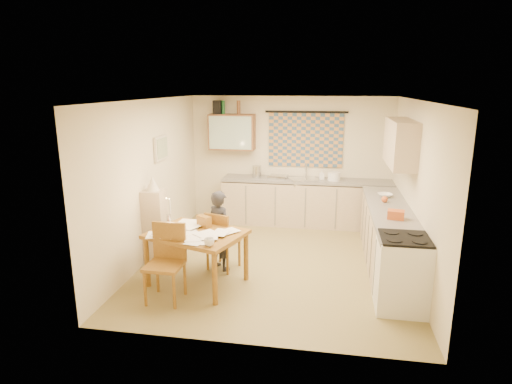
% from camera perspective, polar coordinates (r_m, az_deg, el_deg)
% --- Properties ---
extents(floor, '(4.00, 4.50, 0.02)m').
position_cam_1_polar(floor, '(6.84, 2.63, -9.34)').
color(floor, olive).
rests_on(floor, ground).
extents(ceiling, '(4.00, 4.50, 0.02)m').
position_cam_1_polar(ceiling, '(6.28, 2.89, 12.26)').
color(ceiling, white).
rests_on(ceiling, floor).
extents(wall_back, '(4.00, 0.02, 2.50)m').
position_cam_1_polar(wall_back, '(8.65, 4.58, 4.35)').
color(wall_back, beige).
rests_on(wall_back, floor).
extents(wall_front, '(4.00, 0.02, 2.50)m').
position_cam_1_polar(wall_front, '(4.30, -0.93, -5.77)').
color(wall_front, beige).
rests_on(wall_front, floor).
extents(wall_left, '(0.02, 4.50, 2.50)m').
position_cam_1_polar(wall_left, '(6.97, -13.89, 1.60)').
color(wall_left, beige).
rests_on(wall_left, floor).
extents(wall_right, '(0.02, 4.50, 2.50)m').
position_cam_1_polar(wall_right, '(6.52, 20.56, 0.26)').
color(wall_right, beige).
rests_on(wall_right, floor).
extents(window_blind, '(1.45, 0.03, 1.05)m').
position_cam_1_polar(window_blind, '(8.53, 6.63, 6.88)').
color(window_blind, '#345372').
rests_on(window_blind, wall_back).
extents(curtain_rod, '(1.60, 0.04, 0.04)m').
position_cam_1_polar(curtain_rod, '(8.46, 6.73, 10.56)').
color(curtain_rod, black).
rests_on(curtain_rod, wall_back).
extents(wall_cabinet, '(0.90, 0.34, 0.70)m').
position_cam_1_polar(wall_cabinet, '(8.57, -3.21, 8.00)').
color(wall_cabinet, brown).
rests_on(wall_cabinet, wall_back).
extents(wall_cabinet_glass, '(0.84, 0.02, 0.64)m').
position_cam_1_polar(wall_cabinet_glass, '(8.41, -3.47, 7.88)').
color(wall_cabinet_glass, '#99B2A5').
rests_on(wall_cabinet_glass, wall_back).
extents(upper_cabinet_right, '(0.34, 1.30, 0.70)m').
position_cam_1_polar(upper_cabinet_right, '(6.92, 18.70, 6.23)').
color(upper_cabinet_right, tan).
rests_on(upper_cabinet_right, wall_right).
extents(framed_print, '(0.04, 0.50, 0.40)m').
position_cam_1_polar(framed_print, '(7.24, -12.56, 5.75)').
color(framed_print, beige).
rests_on(framed_print, wall_left).
extents(print_canvas, '(0.01, 0.42, 0.32)m').
position_cam_1_polar(print_canvas, '(7.23, -12.37, 5.75)').
color(print_canvas, beige).
rests_on(print_canvas, wall_left).
extents(counter_back, '(3.30, 0.62, 0.92)m').
position_cam_1_polar(counter_back, '(8.50, 6.69, -1.40)').
color(counter_back, tan).
rests_on(counter_back, floor).
extents(counter_right, '(0.62, 2.95, 0.92)m').
position_cam_1_polar(counter_right, '(6.76, 17.28, -6.07)').
color(counter_right, tan).
rests_on(counter_right, floor).
extents(stove, '(0.61, 0.61, 0.94)m').
position_cam_1_polar(stove, '(5.62, 18.87, -10.20)').
color(stove, white).
rests_on(stove, floor).
extents(sink, '(0.68, 0.62, 0.10)m').
position_cam_1_polar(sink, '(8.40, 6.41, 1.43)').
color(sink, silver).
rests_on(sink, counter_back).
extents(tap, '(0.04, 0.04, 0.28)m').
position_cam_1_polar(tap, '(8.53, 6.71, 2.87)').
color(tap, silver).
rests_on(tap, counter_back).
extents(dish_rack, '(0.39, 0.34, 0.06)m').
position_cam_1_polar(dish_rack, '(8.42, 2.97, 2.03)').
color(dish_rack, silver).
rests_on(dish_rack, counter_back).
extents(kettle, '(0.22, 0.22, 0.24)m').
position_cam_1_polar(kettle, '(8.46, 0.11, 2.73)').
color(kettle, silver).
rests_on(kettle, counter_back).
extents(mixing_bowl, '(0.31, 0.31, 0.16)m').
position_cam_1_polar(mixing_bowl, '(8.36, 10.36, 2.08)').
color(mixing_bowl, white).
rests_on(mixing_bowl, counter_back).
extents(soap_bottle, '(0.14, 0.14, 0.18)m').
position_cam_1_polar(soap_bottle, '(8.41, 8.75, 2.29)').
color(soap_bottle, white).
rests_on(soap_bottle, counter_back).
extents(bowl, '(0.34, 0.34, 0.06)m').
position_cam_1_polar(bowl, '(7.33, 16.83, -0.41)').
color(bowl, white).
rests_on(bowl, counter_right).
extents(orange_bag, '(0.24, 0.20, 0.12)m').
position_cam_1_polar(orange_bag, '(6.18, 18.15, -2.89)').
color(orange_bag, '#C45724').
rests_on(orange_bag, counter_right).
extents(fruit_orange, '(0.10, 0.10, 0.10)m').
position_cam_1_polar(fruit_orange, '(6.98, 16.77, -0.93)').
color(fruit_orange, '#C45724').
rests_on(fruit_orange, counter_right).
extents(speaker, '(0.18, 0.21, 0.26)m').
position_cam_1_polar(speaker, '(8.60, -5.15, 11.19)').
color(speaker, black).
rests_on(speaker, wall_cabinet).
extents(bottle_green, '(0.08, 0.08, 0.26)m').
position_cam_1_polar(bottle_green, '(8.58, -4.40, 11.20)').
color(bottle_green, '#195926').
rests_on(bottle_green, wall_cabinet).
extents(bottle_brown, '(0.08, 0.08, 0.26)m').
position_cam_1_polar(bottle_brown, '(8.51, -2.34, 11.21)').
color(bottle_brown, brown).
rests_on(bottle_brown, wall_cabinet).
extents(dining_table, '(1.45, 1.26, 0.75)m').
position_cam_1_polar(dining_table, '(6.06, -7.83, -8.66)').
color(dining_table, brown).
rests_on(dining_table, floor).
extents(chair_far, '(0.51, 0.51, 0.90)m').
position_cam_1_polar(chair_far, '(6.52, -4.43, -7.85)').
color(chair_far, brown).
rests_on(chair_far, floor).
extents(chair_near, '(0.46, 0.46, 0.99)m').
position_cam_1_polar(chair_near, '(5.72, -11.94, -11.07)').
color(chair_near, brown).
rests_on(chair_near, floor).
extents(person, '(0.71, 0.70, 1.22)m').
position_cam_1_polar(person, '(6.40, -4.84, -5.11)').
color(person, black).
rests_on(person, floor).
extents(shelf_stand, '(0.32, 0.30, 1.16)m').
position_cam_1_polar(shelf_stand, '(6.80, -13.29, -4.54)').
color(shelf_stand, tan).
rests_on(shelf_stand, floor).
extents(lampshade, '(0.20, 0.20, 0.22)m').
position_cam_1_polar(lampshade, '(6.61, -13.62, 1.13)').
color(lampshade, beige).
rests_on(lampshade, shelf_stand).
extents(letter_rack, '(0.24, 0.21, 0.16)m').
position_cam_1_polar(letter_rack, '(6.11, -6.94, -3.91)').
color(letter_rack, brown).
rests_on(letter_rack, dining_table).
extents(mug, '(0.14, 0.14, 0.10)m').
position_cam_1_polar(mug, '(5.41, -6.27, -6.66)').
color(mug, white).
rests_on(mug, dining_table).
extents(magazine, '(0.30, 0.35, 0.03)m').
position_cam_1_polar(magazine, '(6.02, -13.05, -5.15)').
color(magazine, maroon).
rests_on(magazine, dining_table).
extents(book, '(0.32, 0.34, 0.02)m').
position_cam_1_polar(book, '(6.09, -11.52, -4.86)').
color(book, '#C45724').
rests_on(book, dining_table).
extents(orange_box, '(0.13, 0.10, 0.04)m').
position_cam_1_polar(orange_box, '(5.86, -12.23, -5.57)').
color(orange_box, '#C45724').
rests_on(orange_box, dining_table).
extents(eyeglasses, '(0.14, 0.09, 0.02)m').
position_cam_1_polar(eyeglasses, '(5.62, -8.28, -6.36)').
color(eyeglasses, black).
rests_on(eyeglasses, dining_table).
extents(candle_holder, '(0.08, 0.08, 0.18)m').
position_cam_1_polar(candle_holder, '(6.21, -11.56, -3.73)').
color(candle_holder, silver).
rests_on(candle_holder, dining_table).
extents(candle, '(0.03, 0.03, 0.22)m').
position_cam_1_polar(candle, '(6.17, -11.42, -1.88)').
color(candle, white).
rests_on(candle, dining_table).
extents(candle_flame, '(0.02, 0.02, 0.02)m').
position_cam_1_polar(candle_flame, '(6.13, -11.88, -0.83)').
color(candle_flame, '#FFCC66').
rests_on(candle_flame, dining_table).
extents(papers, '(1.25, 1.02, 0.03)m').
position_cam_1_polar(papers, '(5.90, -8.44, -5.30)').
color(papers, white).
rests_on(papers, dining_table).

